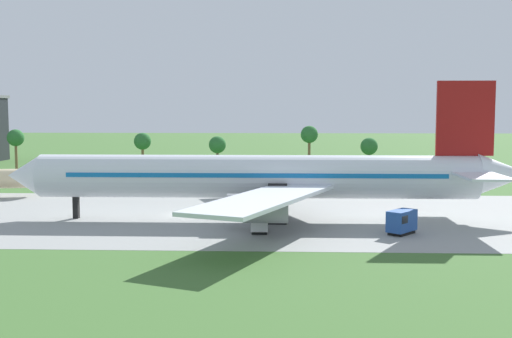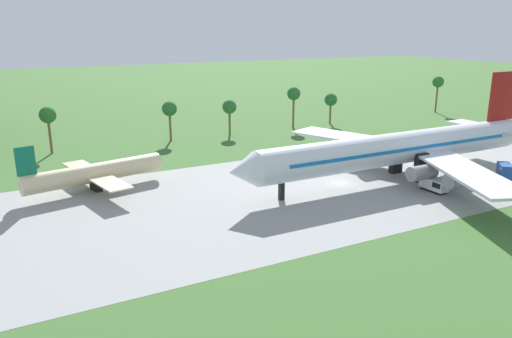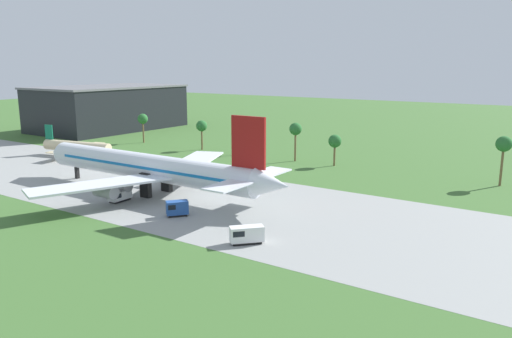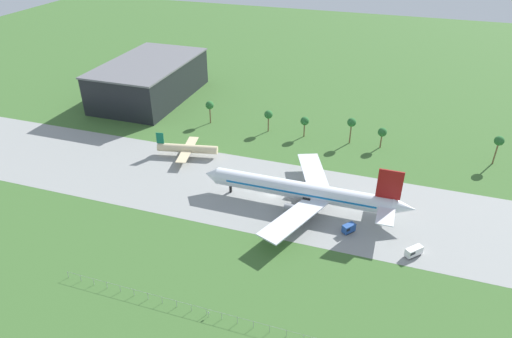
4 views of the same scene
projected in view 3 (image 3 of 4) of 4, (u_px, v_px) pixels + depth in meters
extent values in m
plane|color=#3D662D|center=(125.00, 184.00, 117.47)|extent=(600.00, 600.00, 0.00)
cube|color=gray|center=(125.00, 184.00, 117.46)|extent=(320.00, 44.00, 0.02)
cylinder|color=silver|center=(146.00, 167.00, 108.30)|extent=(57.62, 5.70, 5.70)
cone|color=silver|center=(59.00, 153.00, 125.27)|extent=(4.56, 5.58, 5.58)
cone|color=silver|center=(272.00, 184.00, 90.54)|extent=(7.12, 5.41, 5.41)
cube|color=#146BB7|center=(146.00, 165.00, 108.21)|extent=(48.97, 5.81, 0.57)
cube|color=maroon|center=(248.00, 142.00, 91.92)|extent=(7.40, 0.50, 9.68)
cube|color=silver|center=(250.00, 179.00, 93.17)|extent=(5.13, 22.78, 0.30)
cube|color=silver|center=(101.00, 184.00, 96.61)|extent=(17.02, 27.92, 0.44)
cube|color=silver|center=(193.00, 162.00, 118.63)|extent=(17.02, 27.92, 0.44)
cylinder|color=gray|center=(120.00, 184.00, 103.68)|extent=(5.13, 2.56, 2.56)
cylinder|color=gray|center=(106.00, 192.00, 97.80)|extent=(5.13, 2.56, 2.56)
cylinder|color=gray|center=(166.00, 173.00, 114.78)|extent=(5.13, 2.56, 2.56)
cylinder|color=gray|center=(190.00, 170.00, 118.15)|extent=(5.13, 2.56, 2.56)
cube|color=black|center=(77.00, 168.00, 122.17)|extent=(0.70, 0.90, 5.20)
cube|color=black|center=(146.00, 185.00, 104.84)|extent=(2.40, 1.20, 5.20)
cube|color=black|center=(166.00, 180.00, 109.92)|extent=(2.40, 1.20, 5.20)
cylinder|color=beige|center=(77.00, 147.00, 151.31)|extent=(23.85, 7.86, 3.23)
cube|color=#0F6647|center=(49.00, 132.00, 154.49)|extent=(2.90, 0.81, 4.53)
cube|color=beige|center=(77.00, 148.00, 151.37)|extent=(8.03, 21.66, 0.24)
cube|color=black|center=(77.00, 152.00, 151.62)|extent=(1.75, 3.09, 3.07)
cube|color=black|center=(120.00, 200.00, 102.28)|extent=(1.89, 4.16, 0.40)
cube|color=white|center=(120.00, 195.00, 102.06)|extent=(2.11, 4.89, 1.73)
cube|color=black|center=(115.00, 195.00, 100.91)|extent=(2.08, 1.74, 0.90)
cube|color=black|center=(247.00, 242.00, 78.19)|extent=(4.38, 4.52, 0.40)
cube|color=white|center=(247.00, 234.00, 77.90)|extent=(5.07, 5.23, 2.41)
cube|color=black|center=(238.00, 232.00, 77.50)|extent=(2.75, 2.74, 0.90)
cube|color=black|center=(177.00, 215.00, 92.36)|extent=(3.53, 3.76, 0.40)
cube|color=#234C99|center=(177.00, 208.00, 92.06)|extent=(4.07, 4.35, 2.45)
cube|color=black|center=(171.00, 206.00, 91.68)|extent=(2.46, 2.37, 0.90)
cube|color=black|center=(109.00, 109.00, 214.52)|extent=(36.00, 60.00, 17.70)
cube|color=slate|center=(107.00, 87.00, 212.61)|extent=(36.72, 61.20, 0.80)
cylinder|color=brown|center=(502.00, 166.00, 114.32)|extent=(0.56, 0.56, 9.22)
sphere|color=#28662D|center=(504.00, 144.00, 113.24)|extent=(3.60, 3.60, 3.60)
cylinder|color=brown|center=(334.00, 155.00, 137.48)|extent=(0.56, 0.56, 6.30)
sphere|color=#28662D|center=(335.00, 141.00, 136.70)|extent=(3.60, 3.60, 3.60)
cylinder|color=brown|center=(143.00, 132.00, 178.09)|extent=(0.56, 0.56, 7.95)
sphere|color=#28662D|center=(143.00, 119.00, 177.14)|extent=(3.60, 3.60, 3.60)
cylinder|color=brown|center=(202.00, 139.00, 163.31)|extent=(0.56, 0.56, 7.27)
sphere|color=#28662D|center=(202.00, 126.00, 162.44)|extent=(3.60, 3.60, 3.60)
cylinder|color=brown|center=(241.00, 144.00, 154.74)|extent=(0.56, 0.56, 6.56)
sphere|color=#28662D|center=(241.00, 132.00, 153.94)|extent=(3.60, 3.60, 3.60)
cylinder|color=brown|center=(295.00, 146.00, 144.01)|extent=(0.56, 0.56, 8.76)
sphere|color=#28662D|center=(296.00, 129.00, 142.98)|extent=(3.60, 3.60, 3.60)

